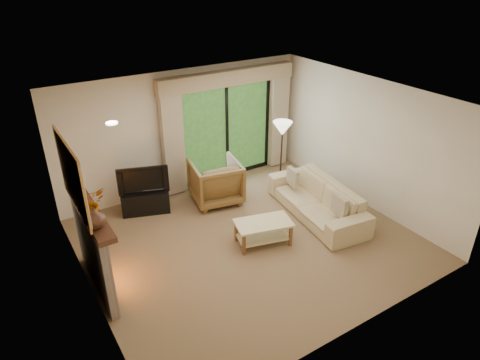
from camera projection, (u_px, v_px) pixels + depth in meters
floor at (249, 240)px, 7.73m from camera, size 5.50×5.50×0.00m
ceiling at (250, 101)px, 6.53m from camera, size 5.50×5.50×0.00m
wall_back at (184, 131)px, 9.01m from camera, size 5.00×0.00×5.00m
wall_front at (361, 254)px, 5.25m from camera, size 5.00×0.00×5.00m
wall_left at (81, 225)px, 5.83m from camera, size 0.00×5.00×5.00m
wall_right at (366, 143)px, 8.43m from camera, size 0.00×5.00×5.00m
fireplace at (93, 251)px, 6.32m from camera, size 0.24×1.70×1.37m
mirror at (72, 176)px, 5.70m from camera, size 0.07×1.45×1.02m
sliding_door at (227, 131)px, 9.54m from camera, size 2.26×0.10×2.16m
curtain_left at (173, 141)px, 8.77m from camera, size 0.45×0.18×2.35m
curtain_right at (278, 118)px, 10.05m from camera, size 0.45×0.18×2.35m
cornice at (228, 78)px, 8.91m from camera, size 3.20×0.24×0.32m
media_console at (146, 201)px, 8.53m from camera, size 1.01×0.70×0.46m
tv at (143, 178)px, 8.29m from camera, size 0.96×0.44×0.56m
armchair at (216, 181)px, 8.80m from camera, size 1.12×1.15×0.90m
sofa at (317, 200)px, 8.35m from camera, size 1.21×2.44×0.68m
pillow_near at (340, 206)px, 7.70m from camera, size 0.15×0.39×0.38m
pillow_far at (293, 177)px, 8.72m from camera, size 0.14×0.37×0.36m
coffee_table at (263, 233)px, 7.56m from camera, size 1.09×0.77×0.44m
floor_lamp at (281, 155)px, 9.20m from camera, size 0.44×0.44×1.53m
vase at (95, 218)px, 5.60m from camera, size 0.36×0.36×0.29m
branches at (89, 204)px, 5.74m from camera, size 0.50×0.46×0.47m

